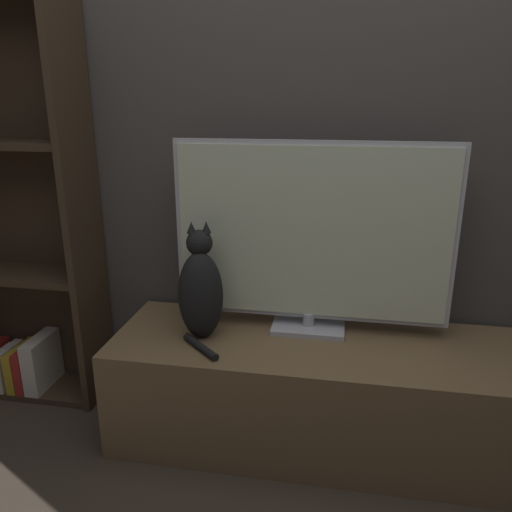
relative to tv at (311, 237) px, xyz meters
The scene contains 5 objects.
wall_back 0.52m from the tv, 80.77° to the left, with size 4.80×0.05×2.60m.
tv_stand 0.62m from the tv, 72.69° to the right, with size 1.57×0.54×0.44m.
tv is the anchor object (origin of this frame).
cat 0.47m from the tv, 161.51° to the right, with size 0.21×0.28×0.46m.
bookshelf 1.35m from the tv, behind, with size 0.77×0.28×1.74m.
Camera 1 is at (0.08, -0.83, 1.34)m, focal length 35.00 mm.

